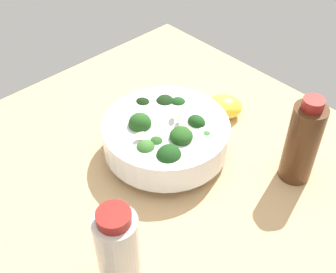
{
  "coord_description": "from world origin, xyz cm",
  "views": [
    {
      "loc": [
        33.82,
        38.18,
        51.23
      ],
      "look_at": [
        -1.66,
        0.48,
        4.0
      ],
      "focal_mm": 46.94,
      "sensor_mm": 36.0,
      "label": 1
    }
  ],
  "objects_px": {
    "bowl_of_broccoli": "(168,136)",
    "bottle_tall": "(118,249)",
    "lemon_wedge": "(226,108)",
    "bottle_short": "(302,142)"
  },
  "relations": [
    {
      "from": "bowl_of_broccoli",
      "to": "bottle_tall",
      "type": "xyz_separation_m",
      "value": [
        0.2,
        0.12,
        0.02
      ]
    },
    {
      "from": "bowl_of_broccoli",
      "to": "bottle_tall",
      "type": "height_order",
      "value": "bottle_tall"
    },
    {
      "from": "bottle_tall",
      "to": "bowl_of_broccoli",
      "type": "bearing_deg",
      "value": -148.1
    },
    {
      "from": "bowl_of_broccoli",
      "to": "lemon_wedge",
      "type": "height_order",
      "value": "bowl_of_broccoli"
    },
    {
      "from": "bowl_of_broccoli",
      "to": "bottle_tall",
      "type": "relative_size",
      "value": 1.55
    },
    {
      "from": "bottle_tall",
      "to": "bottle_short",
      "type": "bearing_deg",
      "value": 171.34
    },
    {
      "from": "bottle_short",
      "to": "bowl_of_broccoli",
      "type": "bearing_deg",
      "value": -55.85
    },
    {
      "from": "lemon_wedge",
      "to": "bottle_short",
      "type": "height_order",
      "value": "bottle_short"
    },
    {
      "from": "bottle_short",
      "to": "bottle_tall",
      "type": "bearing_deg",
      "value": -8.66
    },
    {
      "from": "bowl_of_broccoli",
      "to": "bottle_short",
      "type": "distance_m",
      "value": 0.21
    }
  ]
}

